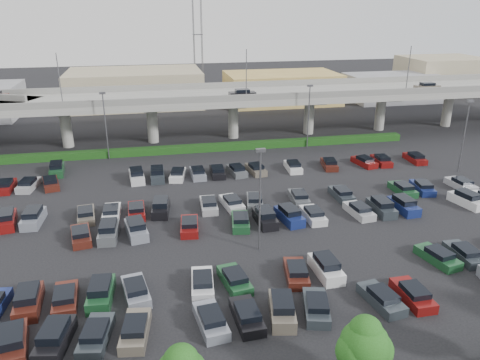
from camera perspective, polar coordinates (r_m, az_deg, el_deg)
name	(u,v)px	position (r m, az deg, el deg)	size (l,w,h in m)	color
ground	(242,215)	(53.19, 0.29, -4.31)	(280.00, 280.00, 0.00)	black
overpass	(203,100)	(81.20, -4.52, 9.71)	(150.00, 13.00, 15.80)	gray
hedge	(211,148)	(76.05, -3.55, 3.98)	(66.00, 1.60, 1.10)	#123910
tree_row	(345,348)	(30.02, 12.73, -19.35)	(65.07, 3.66, 5.94)	#332316
parked_cars	(234,228)	(48.89, -0.78, -5.88)	(63.10, 41.63, 1.67)	maroon
light_poles	(203,160)	(52.08, -4.59, 2.46)	(66.90, 48.38, 10.30)	#4F4F54
distant_buildings	(240,87)	(112.75, 0.05, 11.27)	(138.00, 24.00, 9.00)	gray
comm_tower	(198,32)	(122.08, -5.19, 17.53)	(2.40, 2.40, 30.00)	#4F4F54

